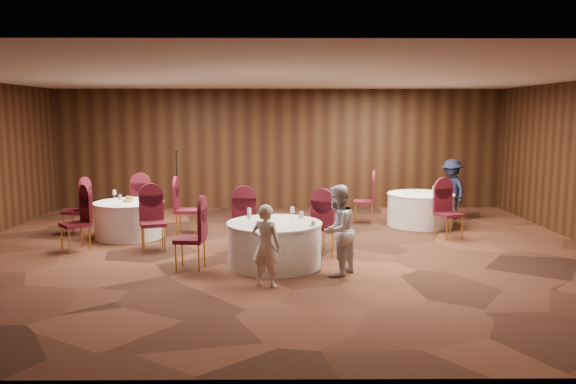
{
  "coord_description": "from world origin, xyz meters",
  "views": [
    {
      "loc": [
        0.12,
        -10.1,
        2.53
      ],
      "look_at": [
        0.2,
        0.2,
        1.1
      ],
      "focal_mm": 35.0,
      "sensor_mm": 36.0,
      "label": 1
    }
  ],
  "objects_px": {
    "table_right": "(420,209)",
    "table_main": "(274,244)",
    "woman_b": "(337,230)",
    "woman_a": "(266,246)",
    "table_left": "(129,219)",
    "man_c": "(452,189)",
    "mic_stand": "(177,195)"
  },
  "relations": [
    {
      "from": "table_right",
      "to": "table_main",
      "type": "bearing_deg",
      "value": -133.87
    },
    {
      "from": "table_right",
      "to": "woman_b",
      "type": "relative_size",
      "value": 1.04
    },
    {
      "from": "woman_a",
      "to": "woman_b",
      "type": "height_order",
      "value": "woman_b"
    },
    {
      "from": "table_left",
      "to": "woman_b",
      "type": "relative_size",
      "value": 0.98
    },
    {
      "from": "table_left",
      "to": "woman_b",
      "type": "height_order",
      "value": "woman_b"
    },
    {
      "from": "table_main",
      "to": "table_left",
      "type": "xyz_separation_m",
      "value": [
        -3.04,
        2.23,
        -0.0
      ]
    },
    {
      "from": "man_c",
      "to": "woman_b",
      "type": "bearing_deg",
      "value": -50.38
    },
    {
      "from": "woman_b",
      "to": "woman_a",
      "type": "bearing_deg",
      "value": -29.83
    },
    {
      "from": "table_right",
      "to": "woman_a",
      "type": "height_order",
      "value": "woman_a"
    },
    {
      "from": "table_right",
      "to": "woman_b",
      "type": "bearing_deg",
      "value": -119.79
    },
    {
      "from": "table_main",
      "to": "table_right",
      "type": "relative_size",
      "value": 1.06
    },
    {
      "from": "woman_a",
      "to": "man_c",
      "type": "xyz_separation_m",
      "value": [
        4.35,
        5.42,
        0.11
      ]
    },
    {
      "from": "table_left",
      "to": "woman_b",
      "type": "xyz_separation_m",
      "value": [
        4.03,
        -2.8,
        0.35
      ]
    },
    {
      "from": "table_left",
      "to": "man_c",
      "type": "relative_size",
      "value": 0.97
    },
    {
      "from": "man_c",
      "to": "woman_a",
      "type": "bearing_deg",
      "value": -55.27
    },
    {
      "from": "table_main",
      "to": "table_left",
      "type": "height_order",
      "value": "same"
    },
    {
      "from": "table_main",
      "to": "man_c",
      "type": "height_order",
      "value": "man_c"
    },
    {
      "from": "table_right",
      "to": "man_c",
      "type": "xyz_separation_m",
      "value": [
        0.96,
        0.85,
        0.35
      ]
    },
    {
      "from": "table_right",
      "to": "mic_stand",
      "type": "distance_m",
      "value": 6.08
    },
    {
      "from": "woman_b",
      "to": "table_right",
      "type": "bearing_deg",
      "value": -177.43
    },
    {
      "from": "table_right",
      "to": "woman_a",
      "type": "bearing_deg",
      "value": -126.54
    },
    {
      "from": "woman_b",
      "to": "table_left",
      "type": "bearing_deg",
      "value": -92.45
    },
    {
      "from": "table_right",
      "to": "man_c",
      "type": "bearing_deg",
      "value": 41.5
    },
    {
      "from": "mic_stand",
      "to": "table_right",
      "type": "bearing_deg",
      "value": -15.42
    },
    {
      "from": "table_left",
      "to": "woman_a",
      "type": "bearing_deg",
      "value": -49.14
    },
    {
      "from": "table_main",
      "to": "woman_a",
      "type": "xyz_separation_m",
      "value": [
        -0.11,
        -1.16,
        0.24
      ]
    },
    {
      "from": "table_left",
      "to": "table_right",
      "type": "bearing_deg",
      "value": 10.66
    },
    {
      "from": "woman_b",
      "to": "man_c",
      "type": "height_order",
      "value": "man_c"
    },
    {
      "from": "mic_stand",
      "to": "woman_a",
      "type": "height_order",
      "value": "mic_stand"
    },
    {
      "from": "woman_a",
      "to": "man_c",
      "type": "relative_size",
      "value": 0.85
    },
    {
      "from": "table_right",
      "to": "woman_a",
      "type": "xyz_separation_m",
      "value": [
        -3.39,
        -4.58,
        0.24
      ]
    },
    {
      "from": "woman_a",
      "to": "man_c",
      "type": "height_order",
      "value": "man_c"
    }
  ]
}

